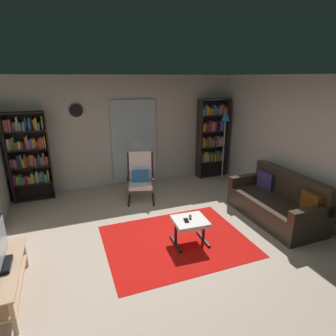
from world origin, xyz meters
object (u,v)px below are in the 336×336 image
Objects in this scene: ottoman at (190,224)px; cell_phone at (186,220)px; bookshelf_near_tv at (29,154)px; lounge_armchair at (141,175)px; tv_stand at (5,277)px; leather_sofa at (277,203)px; wall_clock at (76,110)px; tv_remote at (190,217)px; bookshelf_near_sofa at (212,136)px; floor_lamp_by_shelf at (225,123)px.

cell_phone is at bearing -170.80° from ottoman.
ottoman is at bearing -48.74° from bookshelf_near_tv.
bookshelf_near_tv is 1.84× the size of lounge_armchair.
leather_sofa is (4.43, 0.47, 0.01)m from tv_stand.
lounge_armchair reaches higher than leather_sofa.
lounge_armchair is at bearing -41.89° from wall_clock.
ottoman is at bearing 21.16° from cell_phone.
lounge_armchair is (-2.14, 1.78, 0.22)m from leather_sofa.
leather_sofa reaches higher than cell_phone.
tv_remote is at bearing 7.96° from tv_stand.
bookshelf_near_tv is at bearing 148.76° from leather_sofa.
bookshelf_near_sofa is at bearing 20.40° from lounge_armchair.
ottoman is (-1.87, -0.16, 0.03)m from leather_sofa.
cell_phone is 0.48× the size of wall_clock.
lounge_armchair reaches higher than ottoman.
wall_clock is at bearing 168.84° from floor_lamp_by_shelf.
floor_lamp_by_shelf is (1.99, 2.29, 1.14)m from ottoman.
tv_stand is at bearing -109.54° from wall_clock.
tv_stand is 2.51m from cell_phone.
ottoman is at bearing -82.26° from lounge_armchair.
lounge_armchair is (-2.18, -0.81, -0.56)m from bookshelf_near_sofa.
tv_remote reaches higher than ottoman.
leather_sofa is at bearing -90.85° from bookshelf_near_sofa.
ottoman is at bearing -130.91° from floor_lamp_by_shelf.
bookshelf_near_sofa is 1.14× the size of floor_lamp_by_shelf.
bookshelf_near_sofa is 3.40m from wall_clock.
ottoman is 3.91× the size of cell_phone.
lounge_armchair is 0.57× the size of floor_lamp_by_shelf.
tv_remote is (2.47, -2.72, -0.59)m from bookshelf_near_tv.
bookshelf_near_tv reaches higher than tv_remote.
floor_lamp_by_shelf is (1.96, 2.24, 1.06)m from tv_remote.
wall_clock is (1.16, 3.27, 1.55)m from tv_stand.
cell_phone is 0.08× the size of floor_lamp_by_shelf.
ottoman is 3.80× the size of tv_remote.
bookshelf_near_sofa is 2.71m from leather_sofa.
bookshelf_near_tv is at bearing 156.04° from tv_remote.
wall_clock is at bearing 9.99° from bookshelf_near_tv.
bookshelf_near_tv is 1.35m from wall_clock.
bookshelf_near_sofa is 0.61m from floor_lamp_by_shelf.
cell_phone is at bearing -122.27° from tv_remote.
ottoman is (2.44, -2.78, -0.67)m from bookshelf_near_tv.
leather_sofa is at bearing -31.24° from bookshelf_near_tv.
floor_lamp_by_shelf is (2.25, 0.35, 0.94)m from lounge_armchair.
leather_sofa is 1.85m from tv_remote.
lounge_armchair is 2.47m from floor_lamp_by_shelf.
bookshelf_near_tv is 3.72m from tv_remote.
wall_clock reaches higher than ottoman.
bookshelf_near_tv reaches higher than leather_sofa.
wall_clock reaches higher than leather_sofa.
ottoman is 0.10m from tv_remote.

